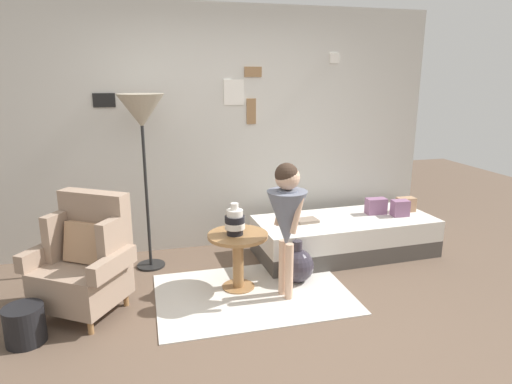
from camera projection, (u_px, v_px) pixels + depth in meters
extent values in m
plane|color=brown|center=(268.00, 334.00, 3.32)|extent=(12.00, 12.00, 0.00)
cube|color=beige|center=(220.00, 130.00, 4.82)|extent=(4.80, 0.10, 2.60)
cube|color=white|center=(334.00, 58.00, 4.89)|extent=(0.10, 0.02, 0.11)
cube|color=#A4A499|center=(334.00, 58.00, 4.88)|extent=(0.08, 0.01, 0.09)
cube|color=black|center=(104.00, 100.00, 4.40)|extent=(0.21, 0.02, 0.14)
cube|color=beige|center=(104.00, 100.00, 4.40)|extent=(0.17, 0.01, 0.11)
cube|color=white|center=(234.00, 92.00, 4.70)|extent=(0.22, 0.02, 0.26)
cube|color=beige|center=(234.00, 92.00, 4.70)|extent=(0.17, 0.01, 0.21)
cube|color=olive|center=(253.00, 72.00, 4.70)|extent=(0.19, 0.02, 0.11)
cube|color=gray|center=(253.00, 72.00, 4.70)|extent=(0.15, 0.01, 0.08)
cube|color=olive|center=(251.00, 111.00, 4.80)|extent=(0.10, 0.02, 0.27)
cube|color=silver|center=(251.00, 111.00, 4.79)|extent=(0.08, 0.01, 0.21)
cube|color=silver|center=(253.00, 294.00, 3.93)|extent=(1.69, 1.18, 0.01)
cylinder|color=#9E7042|center=(40.00, 316.00, 3.46)|extent=(0.04, 0.04, 0.12)
cylinder|color=#9E7042|center=(91.00, 326.00, 3.31)|extent=(0.04, 0.04, 0.12)
cylinder|color=#9E7042|center=(79.00, 290.00, 3.87)|extent=(0.04, 0.04, 0.12)
cylinder|color=#9E7042|center=(126.00, 299.00, 3.72)|extent=(0.04, 0.04, 0.12)
cube|color=gray|center=(82.00, 283.00, 3.54)|extent=(0.81, 0.80, 0.30)
cube|color=gray|center=(96.00, 224.00, 3.64)|extent=(0.58, 0.45, 0.55)
cube|color=gray|center=(60.00, 235.00, 3.62)|extent=(0.24, 0.30, 0.39)
cube|color=gray|center=(113.00, 243.00, 3.46)|extent=(0.24, 0.30, 0.39)
cube|color=gray|center=(44.00, 253.00, 3.56)|extent=(0.35, 0.47, 0.14)
cube|color=gray|center=(113.00, 264.00, 3.36)|extent=(0.35, 0.47, 0.14)
cube|color=tan|center=(86.00, 243.00, 3.55)|extent=(0.39, 0.33, 0.33)
cube|color=#4C4742|center=(344.00, 245.00, 4.81)|extent=(1.93, 0.87, 0.18)
cube|color=silver|center=(345.00, 228.00, 4.76)|extent=(1.93, 0.87, 0.22)
cube|color=tan|center=(406.00, 204.00, 4.97)|extent=(0.20, 0.12, 0.16)
cube|color=gray|center=(400.00, 208.00, 4.80)|extent=(0.18, 0.13, 0.17)
cube|color=gray|center=(376.00, 206.00, 4.87)|extent=(0.22, 0.13, 0.17)
cylinder|color=#9E7042|center=(238.00, 287.00, 4.04)|extent=(0.30, 0.30, 0.02)
cylinder|color=#9E7042|center=(238.00, 262.00, 3.98)|extent=(0.10, 0.10, 0.47)
cylinder|color=#9E7042|center=(238.00, 236.00, 3.91)|extent=(0.54, 0.54, 0.03)
cylinder|color=black|center=(235.00, 232.00, 3.89)|extent=(0.14, 0.14, 0.06)
cylinder|color=white|center=(235.00, 225.00, 3.87)|extent=(0.18, 0.18, 0.06)
cylinder|color=black|center=(235.00, 219.00, 3.86)|extent=(0.18, 0.18, 0.06)
cylinder|color=white|center=(235.00, 213.00, 3.85)|extent=(0.14, 0.14, 0.06)
cylinder|color=white|center=(235.00, 207.00, 3.83)|extent=(0.07, 0.07, 0.06)
cylinder|color=black|center=(151.00, 265.00, 4.50)|extent=(0.28, 0.28, 0.02)
cylinder|color=black|center=(146.00, 187.00, 4.30)|extent=(0.03, 0.03, 1.62)
cone|color=#9E937F|center=(141.00, 111.00, 4.11)|extent=(0.44, 0.44, 0.31)
cylinder|color=#D8AD8E|center=(289.00, 272.00, 3.78)|extent=(0.07, 0.07, 0.51)
cylinder|color=#D8AD8E|center=(283.00, 268.00, 3.86)|extent=(0.07, 0.07, 0.51)
cone|color=slate|center=(287.00, 219.00, 3.70)|extent=(0.34, 0.34, 0.48)
cylinder|color=slate|center=(287.00, 201.00, 3.66)|extent=(0.17, 0.17, 0.18)
cylinder|color=#D8AD8E|center=(297.00, 215.00, 3.59)|extent=(0.14, 0.08, 0.32)
cylinder|color=#D8AD8E|center=(281.00, 207.00, 3.79)|extent=(0.14, 0.08, 0.32)
sphere|color=#D8AD8E|center=(288.00, 178.00, 3.61)|extent=(0.21, 0.21, 0.21)
sphere|color=#38281E|center=(287.00, 175.00, 3.60)|extent=(0.20, 0.20, 0.20)
cube|color=gray|center=(307.00, 221.00, 4.61)|extent=(0.23, 0.18, 0.03)
sphere|color=#332D38|center=(297.00, 266.00, 4.13)|extent=(0.32, 0.32, 0.32)
cylinder|color=#332D38|center=(297.00, 246.00, 4.08)|extent=(0.09, 0.09, 0.09)
cylinder|color=black|center=(25.00, 325.00, 3.19)|extent=(0.28, 0.28, 0.28)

